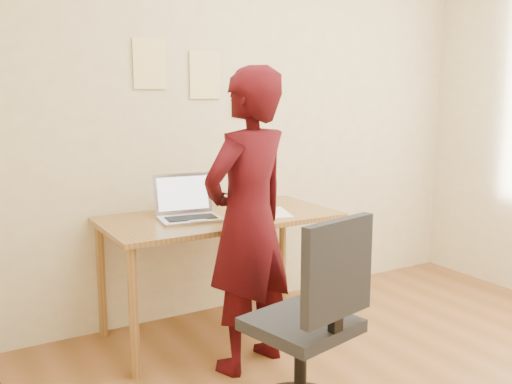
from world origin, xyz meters
TOP-DOWN VIEW (x-y plane):
  - room at (0.00, 0.00)m, footprint 3.58×3.58m
  - desk at (-0.48, 1.38)m, footprint 1.40×0.70m
  - laptop at (-0.68, 1.41)m, footprint 0.39×0.36m
  - paper_sheet at (-0.18, 1.30)m, footprint 0.31×0.37m
  - phone at (-0.31, 1.17)m, footprint 0.08×0.13m
  - wall_note_left at (-0.76, 1.74)m, footprint 0.21×0.00m
  - wall_note_mid at (-0.39, 1.74)m, footprint 0.21×0.00m
  - wall_note_right at (-0.10, 1.74)m, footprint 0.18×0.00m
  - office_chair at (-0.57, 0.31)m, footprint 0.50×0.52m
  - person at (-0.55, 0.92)m, footprint 0.68×0.55m

SIDE VIEW (x-z plane):
  - office_chair at x=-0.57m, z-range -0.07..0.89m
  - desk at x=-0.48m, z-range 0.28..1.02m
  - paper_sheet at x=-0.18m, z-range 0.74..0.74m
  - phone at x=-0.31m, z-range 0.74..0.75m
  - laptop at x=-0.68m, z-range 0.67..0.92m
  - person at x=-0.55m, z-range 0.00..1.61m
  - room at x=0.00m, z-range -0.04..2.74m
  - wall_note_right at x=-0.10m, z-range 1.31..1.55m
  - wall_note_mid at x=-0.39m, z-range 1.43..1.73m
  - wall_note_left at x=-0.76m, z-range 1.49..1.79m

